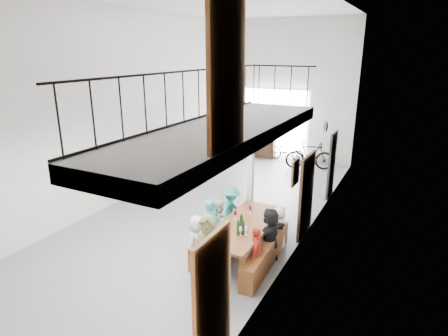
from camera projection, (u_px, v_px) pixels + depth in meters
The scene contains 24 objects.
floor at pixel (214, 208), 10.68m from camera, with size 12.00×12.00×0.00m, color slate.
room_walls at pixel (213, 81), 9.61m from camera, with size 12.00×12.00×12.00m.
gateway_portal at pixel (275, 124), 15.46m from camera, with size 2.80×0.08×2.80m, color white.
right_wall_decor at pixel (287, 186), 7.39m from camera, with size 0.07×8.28×5.07m.
balcony at pixel (226, 134), 6.27m from camera, with size 1.52×5.62×4.00m.
tasting_table at pixel (245, 227), 7.96m from camera, with size 1.02×2.46×0.79m.
bench_inner at pixel (221, 239), 8.39m from camera, with size 0.36×2.22×0.51m, color brown.
bench_wall at pixel (266, 254), 7.78m from camera, with size 0.30×2.28×0.52m, color brown.
tableware at pixel (238, 225), 7.59m from camera, with size 0.59×1.39×0.35m.
side_bench at pixel (155, 181), 12.18m from camera, with size 0.38×1.73×0.49m, color brown.
oak_barrel at pixel (209, 151), 14.82m from camera, with size 0.68×0.68×1.01m.
serving_counter at pixel (255, 145), 15.83m from camera, with size 1.74×0.48×0.92m, color #352314.
counter_bottles at pixel (255, 131), 15.65m from camera, with size 1.50×0.21×0.28m.
guest_left_a at pixel (197, 242), 7.61m from camera, with size 0.56×0.37×1.16m, color beige.
guest_left_b at pixel (211, 227), 8.10m from camera, with size 0.47×0.31×1.30m, color teal.
guest_left_c at pixel (220, 221), 8.63m from camera, with size 0.52×0.41×1.07m, color beige.
guest_left_d at pixel (231, 210), 9.06m from camera, with size 0.78×0.45×1.21m, color teal.
guest_right_a at pixel (256, 252), 7.34m from camera, with size 0.62×0.26×1.05m, color red.
guest_right_b at pixel (270, 236), 7.82m from camera, with size 1.14×0.36×1.22m, color black.
guest_right_c at pixel (279, 228), 8.41m from camera, with size 0.49×0.32×1.00m, color beige.
host_standing at pixel (208, 263), 6.36m from camera, with size 0.63×0.41×1.72m, color brown.
potted_plant at pixel (308, 205), 10.32m from camera, with size 0.43×0.37×0.48m, color #1B5119.
bicycle_near at pixel (287, 151), 15.17m from camera, with size 0.53×1.52×0.80m, color black.
bicycle_far at pixel (310, 155), 14.00m from camera, with size 0.51×1.79×1.08m, color black.
Camera 1 is at (4.79, -8.60, 4.32)m, focal length 30.00 mm.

